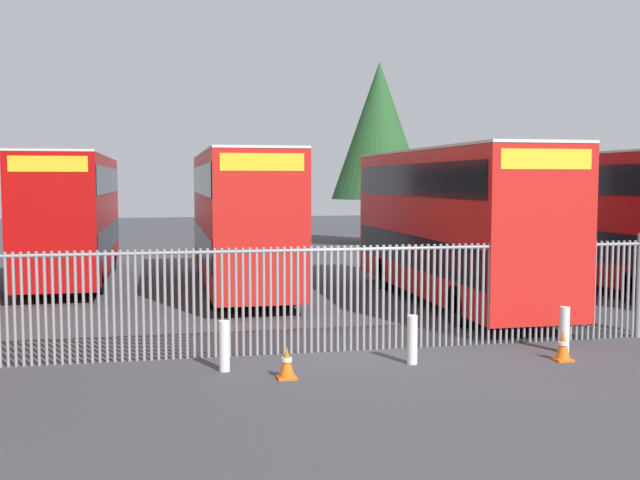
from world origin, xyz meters
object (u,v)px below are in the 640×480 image
double_decker_bus_behind_fence_left (451,219)px  bollard_near_left (224,346)px  double_decker_bus_far_back (72,212)px  bollard_center_front (412,340)px  bollard_near_right (565,330)px  traffic_cone_by_gate (287,363)px  traffic_cone_mid_forecourt (563,346)px  double_decker_bus_behind_fence_right (241,215)px  double_decker_bus_near_gate (606,214)px

double_decker_bus_behind_fence_left → bollard_near_left: double_decker_bus_behind_fence_left is taller
double_decker_bus_far_back → bollard_near_left: (4.17, -13.64, -1.95)m
bollard_center_front → double_decker_bus_far_back: bearing=119.3°
bollard_near_right → traffic_cone_by_gate: bearing=-171.9°
bollard_center_front → bollard_near_right: (3.40, 0.29, 0.00)m
double_decker_bus_far_back → traffic_cone_mid_forecourt: (10.77, -14.19, -2.13)m
bollard_near_left → bollard_near_right: (6.99, 0.10, 0.00)m
double_decker_bus_behind_fence_left → bollard_near_right: 6.66m
bollard_near_left → bollard_center_front: size_ratio=1.00×
double_decker_bus_far_back → traffic_cone_by_gate: (5.23, -14.39, -2.13)m
double_decker_bus_far_back → bollard_near_right: size_ratio=11.38×
double_decker_bus_far_back → bollard_center_front: size_ratio=11.38×
double_decker_bus_behind_fence_left → double_decker_bus_behind_fence_right: bearing=145.4°
double_decker_bus_far_back → double_decker_bus_near_gate: bearing=-17.0°
bollard_center_front → double_decker_bus_near_gate: bearing=41.8°
double_decker_bus_behind_fence_left → traffic_cone_by_gate: 9.61m
double_decker_bus_far_back → bollard_near_right: (11.17, -13.54, -1.95)m
double_decker_bus_behind_fence_right → bollard_near_right: (5.61, -10.27, -1.95)m
bollard_near_left → traffic_cone_by_gate: bearing=-35.5°
traffic_cone_mid_forecourt → double_decker_bus_far_back: bearing=127.2°
double_decker_bus_behind_fence_left → traffic_cone_by_gate: double_decker_bus_behind_fence_left is taller
double_decker_bus_behind_fence_right → bollard_near_right: bearing=-61.4°
double_decker_bus_near_gate → double_decker_bus_behind_fence_right: bearing=170.3°
bollard_near_right → traffic_cone_by_gate: bollard_near_right is taller
double_decker_bus_behind_fence_right → double_decker_bus_far_back: 6.45m
double_decker_bus_behind_fence_right → traffic_cone_mid_forecourt: bearing=-64.5°
bollard_center_front → traffic_cone_by_gate: bollard_center_front is taller
double_decker_bus_near_gate → bollard_near_left: (-13.16, -8.34, -1.95)m
double_decker_bus_behind_fence_left → bollard_center_front: double_decker_bus_behind_fence_left is taller
traffic_cone_by_gate → traffic_cone_mid_forecourt: size_ratio=1.00×
double_decker_bus_behind_fence_left → bollard_near_left: (-7.03, -6.47, -1.95)m
double_decker_bus_far_back → bollard_near_right: bearing=-50.5°
double_decker_bus_far_back → traffic_cone_mid_forecourt: size_ratio=18.32×
double_decker_bus_behind_fence_right → bollard_near_left: 10.64m
bollard_center_front → traffic_cone_mid_forecourt: 3.02m
bollard_center_front → double_decker_bus_behind_fence_left: bearing=62.7°
double_decker_bus_near_gate → bollard_near_right: 10.48m
traffic_cone_mid_forecourt → bollard_center_front: bearing=173.3°
double_decker_bus_near_gate → double_decker_bus_far_back: bearing=163.0°
traffic_cone_by_gate → bollard_center_front: bearing=12.3°
double_decker_bus_behind_fence_right → double_decker_bus_far_back: same height
bollard_center_front → traffic_cone_mid_forecourt: size_ratio=1.61×
traffic_cone_mid_forecourt → bollard_near_right: bearing=58.3°
bollard_center_front → bollard_near_right: bearing=4.9°
double_decker_bus_behind_fence_right → traffic_cone_mid_forecourt: (5.21, -10.91, -2.13)m
traffic_cone_mid_forecourt → bollard_near_left: bearing=175.3°
bollard_near_right → traffic_cone_mid_forecourt: bearing=-121.7°
bollard_center_front → bollard_near_right: size_ratio=1.00×
double_decker_bus_behind_fence_right → bollard_center_front: double_decker_bus_behind_fence_right is taller
bollard_near_right → traffic_cone_by_gate: size_ratio=1.61×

